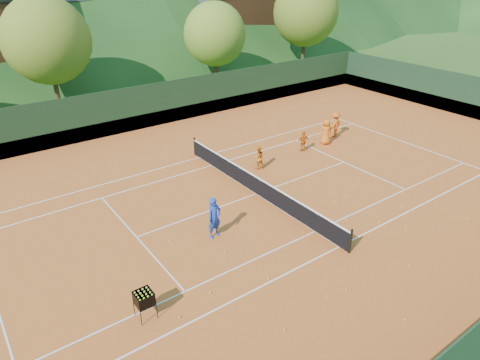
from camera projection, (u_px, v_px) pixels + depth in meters
ground at (256, 194)px, 21.32m from camera, size 400.00×400.00×0.00m
clay_court at (256, 194)px, 21.32m from camera, size 40.00×24.00×0.02m
coach at (214, 218)px, 17.62m from camera, size 0.73×0.54×1.82m
student_a at (258, 158)px, 23.62m from camera, size 0.75×0.64×1.32m
student_b at (303, 141)px, 25.80m from camera, size 0.81×0.53×1.28m
student_c at (326, 132)px, 26.74m from camera, size 0.94×0.79×1.64m
student_d at (335, 124)px, 27.92m from camera, size 1.18×0.84×1.65m
tennis_ball_0 at (392, 266)px, 16.19m from camera, size 0.07×0.07×0.07m
tennis_ball_1 at (405, 320)px, 13.78m from camera, size 0.07×0.07×0.07m
tennis_ball_2 at (328, 296)px, 14.74m from camera, size 0.07×0.07×0.07m
tennis_ball_3 at (467, 218)px, 19.21m from camera, size 0.07×0.07×0.07m
tennis_ball_4 at (268, 278)px, 15.60m from camera, size 0.07×0.07×0.07m
tennis_ball_5 at (347, 196)px, 21.04m from camera, size 0.07×0.07×0.07m
tennis_ball_6 at (346, 221)px, 19.05m from camera, size 0.07×0.07×0.07m
tennis_ball_8 at (359, 179)px, 22.66m from camera, size 0.07×0.07×0.07m
tennis_ball_9 at (379, 222)px, 18.91m from camera, size 0.07×0.07×0.07m
tennis_ball_10 at (314, 198)px, 20.85m from camera, size 0.07×0.07×0.07m
tennis_ball_11 at (210, 293)px, 14.90m from camera, size 0.07×0.07×0.07m
tennis_ball_12 at (173, 244)px, 17.46m from camera, size 0.07×0.07×0.07m
tennis_ball_13 at (331, 181)px, 22.49m from camera, size 0.07×0.07×0.07m
tennis_ball_14 at (332, 194)px, 21.24m from camera, size 0.07×0.07×0.07m
tennis_ball_15 at (268, 275)px, 15.74m from camera, size 0.07×0.07×0.07m
tennis_ball_16 at (303, 232)px, 18.23m from camera, size 0.07×0.07×0.07m
tennis_ball_17 at (402, 207)px, 20.08m from camera, size 0.07×0.07×0.07m
tennis_ball_18 at (330, 220)px, 19.06m from camera, size 0.07×0.07×0.07m
tennis_ball_19 at (406, 227)px, 18.60m from camera, size 0.07×0.07×0.07m
tennis_ball_20 at (180, 317)px, 13.88m from camera, size 0.07×0.07×0.07m
tennis_ball_21 at (355, 186)px, 22.00m from camera, size 0.07×0.07×0.07m
tennis_ball_22 at (409, 266)px, 16.22m from camera, size 0.07×0.07×0.07m
tennis_ball_23 at (346, 290)px, 15.03m from camera, size 0.07×0.07×0.07m
tennis_ball_24 at (335, 201)px, 20.57m from camera, size 0.07×0.07×0.07m
tennis_ball_25 at (225, 252)px, 17.02m from camera, size 0.07×0.07×0.07m
tennis_ball_27 at (170, 241)px, 17.64m from camera, size 0.07×0.07×0.07m
tennis_ball_28 at (285, 329)px, 13.42m from camera, size 0.07×0.07×0.07m
court_lines at (257, 194)px, 21.31m from camera, size 23.83×11.03×0.00m
tennis_net at (257, 185)px, 21.09m from camera, size 0.10×12.07×1.10m
perimeter_fence at (257, 171)px, 20.74m from camera, size 40.40×24.24×3.00m
ball_hopper at (144, 299)px, 13.62m from camera, size 0.57×0.57×1.00m
chalet_mid at (109, 16)px, 46.65m from camera, size 12.65×8.82×11.45m
chalet_right at (235, 9)px, 50.97m from camera, size 11.50×8.82×11.91m
tree_b at (47, 40)px, 31.26m from camera, size 6.40×6.40×8.40m
tree_c at (215, 34)px, 38.15m from camera, size 5.60×5.60×7.35m
tree_d at (306, 13)px, 44.70m from camera, size 6.80×6.80×8.93m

